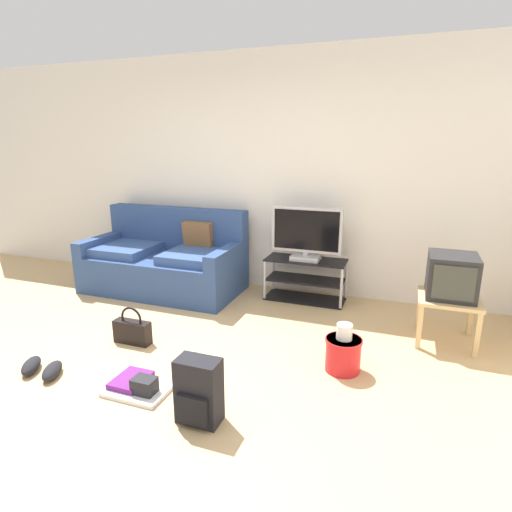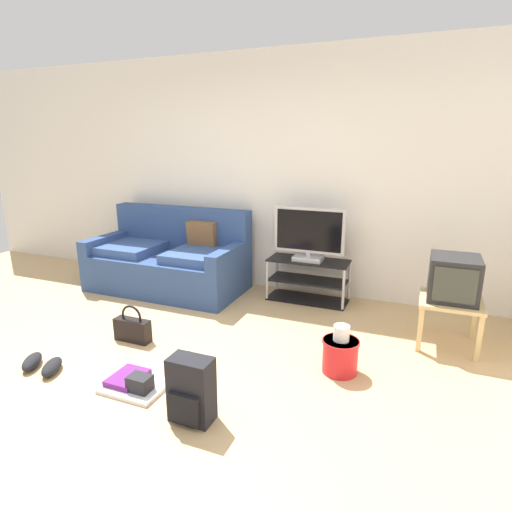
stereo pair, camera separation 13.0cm
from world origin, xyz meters
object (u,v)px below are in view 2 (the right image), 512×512
object	(u,v)px
tv_stand	(308,280)
floor_tray	(134,383)
crt_tv	(454,278)
couch	(170,261)
backpack	(191,390)
side_table	(450,307)
flat_tv	(309,235)
handbag	(132,329)
sneakers_pair	(42,364)
cleaning_bucket	(340,353)

from	to	relation	value
tv_stand	floor_tray	distance (m)	2.28
crt_tv	floor_tray	xyz separation A→B (m)	(-2.09, -1.61, -0.56)
couch	backpack	xyz separation A→B (m)	(1.54, -2.09, -0.13)
backpack	side_table	bearing A→B (deg)	44.78
crt_tv	flat_tv	bearing A→B (deg)	159.05
tv_stand	handbag	bearing A→B (deg)	-126.83
couch	crt_tv	size ratio (longest dim) A/B	4.28
handbag	side_table	bearing A→B (deg)	20.86
tv_stand	handbag	size ratio (longest dim) A/B	2.61
tv_stand	crt_tv	size ratio (longest dim) A/B	2.07
crt_tv	sneakers_pair	distance (m)	3.41
flat_tv	side_table	world-z (taller)	flat_tv
crt_tv	backpack	size ratio (longest dim) A/B	1.00
tv_stand	sneakers_pair	world-z (taller)	tv_stand
backpack	cleaning_bucket	distance (m)	1.20
handbag	floor_tray	bearing A→B (deg)	-51.33
couch	crt_tv	world-z (taller)	couch
floor_tray	side_table	bearing A→B (deg)	37.33
backpack	floor_tray	xyz separation A→B (m)	(-0.57, 0.14, -0.17)
handbag	cleaning_bucket	bearing A→B (deg)	5.57
cleaning_bucket	tv_stand	bearing A→B (deg)	114.77
couch	cleaning_bucket	size ratio (longest dim) A/B	4.72
handbag	sneakers_pair	size ratio (longest dim) A/B	0.77
side_table	handbag	bearing A→B (deg)	-159.14
sneakers_pair	backpack	bearing A→B (deg)	-3.39
backpack	handbag	distance (m)	1.30
tv_stand	backpack	size ratio (longest dim) A/B	2.06
handbag	cleaning_bucket	size ratio (longest dim) A/B	0.88
flat_tv	side_table	xyz separation A→B (m)	(1.41, -0.56, -0.40)
side_table	floor_tray	size ratio (longest dim) A/B	1.14
couch	floor_tray	size ratio (longest dim) A/B	4.14
cleaning_bucket	floor_tray	bearing A→B (deg)	-149.18
couch	floor_tray	xyz separation A→B (m)	(0.97, -1.95, -0.30)
sneakers_pair	floor_tray	size ratio (longest dim) A/B	1.00
tv_stand	side_table	size ratio (longest dim) A/B	1.75
crt_tv	floor_tray	bearing A→B (deg)	-142.39
flat_tv	handbag	xyz separation A→B (m)	(-1.17, -1.54, -0.64)
crt_tv	handbag	distance (m)	2.81
couch	cleaning_bucket	bearing A→B (deg)	-26.91
flat_tv	cleaning_bucket	distance (m)	1.62
sneakers_pair	tv_stand	bearing A→B (deg)	55.87
cleaning_bucket	flat_tv	bearing A→B (deg)	115.13
side_table	floor_tray	world-z (taller)	side_table
handbag	cleaning_bucket	xyz separation A→B (m)	(1.81, 0.18, 0.04)
flat_tv	crt_tv	size ratio (longest dim) A/B	1.80
side_table	tv_stand	bearing A→B (deg)	157.69
flat_tv	sneakers_pair	xyz separation A→B (m)	(-1.51, -2.21, -0.71)
crt_tv	tv_stand	bearing A→B (deg)	158.25
handbag	cleaning_bucket	world-z (taller)	cleaning_bucket
flat_tv	floor_tray	size ratio (longest dim) A/B	1.75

